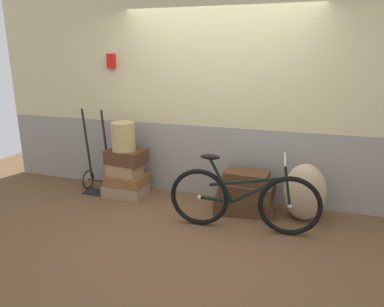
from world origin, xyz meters
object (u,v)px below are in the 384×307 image
suitcase_1 (127,180)px  bicycle (243,200)px  suitcase_2 (125,169)px  luggage_trolley (98,172)px  suitcase_0 (126,190)px  suitcase_6 (247,177)px  burlap_sack (304,192)px  suitcase_5 (247,189)px  suitcase_3 (126,157)px  suitcase_4 (244,204)px  wicker_basket (123,136)px

suitcase_1 → bicycle: (1.71, -0.50, 0.13)m
suitcase_2 → luggage_trolley: 0.48m
suitcase_0 → suitcase_2: suitcase_2 is taller
suitcase_0 → suitcase_2: (-0.00, -0.00, 0.31)m
suitcase_6 → burlap_sack: size_ratio=0.76×
suitcase_5 → suitcase_3: bearing=-176.6°
suitcase_1 → suitcase_4: size_ratio=0.72×
suitcase_2 → suitcase_3: size_ratio=0.85×
suitcase_1 → wicker_basket: wicker_basket is taller
suitcase_2 → burlap_sack: size_ratio=0.62×
suitcase_4 → wicker_basket: (-1.67, -0.01, 0.76)m
suitcase_3 → burlap_sack: 2.38m
wicker_basket → suitcase_1: bearing=57.1°
suitcase_6 → bicycle: 0.51m
suitcase_2 → suitcase_3: (0.02, 0.02, 0.18)m
bicycle → burlap_sack: bearing=36.7°
suitcase_5 → suitcase_1: bearing=-176.3°
suitcase_5 → luggage_trolley: (-2.18, 0.03, -0.01)m
suitcase_1 → suitcase_3: size_ratio=1.03×
suitcase_1 → suitcase_5: (1.69, -0.00, 0.06)m
wicker_basket → bicycle: (1.73, -0.48, -0.49)m
suitcase_4 → burlap_sack: (0.71, -0.00, 0.25)m
luggage_trolley → suitcase_0: bearing=-4.6°
suitcase_0 → wicker_basket: 0.78m
suitcase_0 → burlap_sack: burlap_sack is taller
suitcase_1 → luggage_trolley: size_ratio=0.44×
suitcase_4 → suitcase_2: bearing=173.5°
suitcase_2 → suitcase_4: bearing=5.4°
suitcase_1 → suitcase_4: 1.66m
suitcase_3 → bicycle: bicycle is taller
suitcase_3 → luggage_trolley: bearing=-176.1°
suitcase_6 → wicker_basket: size_ratio=1.36×
suitcase_0 → bicycle: bearing=-14.9°
suitcase_6 → bicycle: size_ratio=0.31×
suitcase_4 → burlap_sack: 0.76m
suitcase_6 → bicycle: bicycle is taller
suitcase_0 → suitcase_3: bearing=35.4°
luggage_trolley → bicycle: (2.20, -0.53, 0.08)m
wicker_basket → suitcase_4: bearing=0.3°
suitcase_1 → suitcase_6: 1.68m
suitcase_4 → bicycle: bicycle is taller
suitcase_0 → burlap_sack: size_ratio=0.81×
suitcase_4 → suitcase_6: size_ratio=1.38×
suitcase_2 → luggage_trolley: size_ratio=0.36×
suitcase_4 → wicker_basket: 1.83m
luggage_trolley → suitcase_4: bearing=-1.1°
suitcase_4 → luggage_trolley: (-2.14, 0.04, 0.18)m
suitcase_0 → suitcase_5: bearing=1.1°
wicker_basket → suitcase_5: bearing=0.6°
suitcase_3 → suitcase_6: bearing=6.2°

